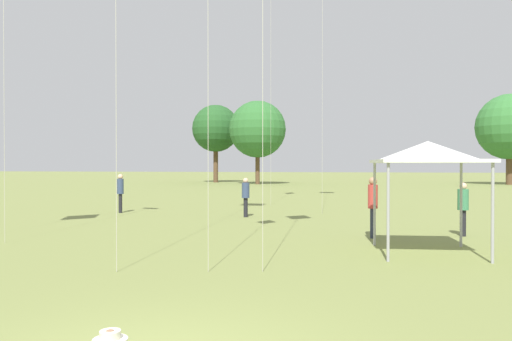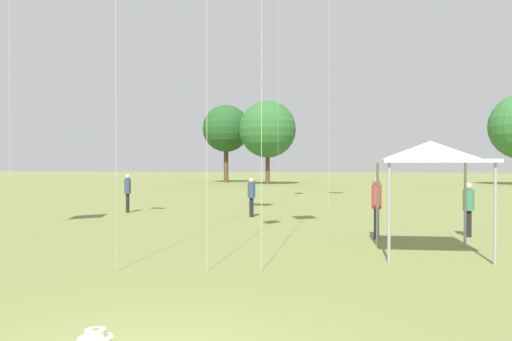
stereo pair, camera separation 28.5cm
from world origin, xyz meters
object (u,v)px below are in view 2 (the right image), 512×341
at_px(person_standing_0, 377,201).
at_px(person_standing_6, 128,189).
at_px(canopy_tent, 430,153).
at_px(distant_tree_0, 268,129).
at_px(distant_tree_1, 226,129).
at_px(person_standing_1, 469,204).
at_px(person_standing_2, 251,194).

relative_size(person_standing_0, person_standing_6, 1.03).
distance_m(canopy_tent, distant_tree_0, 45.33).
distance_m(person_standing_0, canopy_tent, 3.02).
distance_m(person_standing_0, distant_tree_1, 49.50).
distance_m(person_standing_1, person_standing_6, 14.73).
xyz_separation_m(person_standing_0, person_standing_2, (-5.07, 5.21, -0.14)).
bearing_deg(distant_tree_0, person_standing_6, -89.26).
height_order(person_standing_0, person_standing_2, person_standing_0).
relative_size(person_standing_0, canopy_tent, 0.66).
xyz_separation_m(person_standing_6, distant_tree_1, (-6.84, 39.87, 5.74)).
height_order(person_standing_6, canopy_tent, canopy_tent).
height_order(person_standing_0, person_standing_1, person_standing_0).
bearing_deg(person_standing_6, distant_tree_1, -48.59).
bearing_deg(person_standing_2, person_standing_0, 74.92).
xyz_separation_m(person_standing_0, person_standing_1, (2.75, 0.98, -0.14)).
bearing_deg(person_standing_6, person_standing_1, -167.83).
xyz_separation_m(canopy_tent, distant_tree_1, (-19.22, 48.16, 4.33)).
bearing_deg(person_standing_1, canopy_tent, 4.06).
bearing_deg(distant_tree_1, canopy_tent, -68.25).
distance_m(distant_tree_0, distant_tree_1, 8.03).
bearing_deg(canopy_tent, person_standing_0, 117.62).
xyz_separation_m(person_standing_6, canopy_tent, (12.38, -8.29, 1.41)).
distance_m(person_standing_2, distant_tree_1, 42.97).
height_order(person_standing_1, distant_tree_0, distant_tree_0).
xyz_separation_m(person_standing_2, person_standing_6, (-6.06, 0.70, 0.10)).
bearing_deg(person_standing_0, canopy_tent, -47.43).
xyz_separation_m(person_standing_2, canopy_tent, (6.32, -7.59, 1.51)).
relative_size(person_standing_2, distant_tree_1, 0.17).
height_order(person_standing_6, distant_tree_0, distant_tree_0).
height_order(canopy_tent, distant_tree_0, distant_tree_0).
xyz_separation_m(person_standing_0, distant_tree_0, (-11.59, 40.92, 5.18)).
bearing_deg(person_standing_2, person_standing_6, -65.85).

